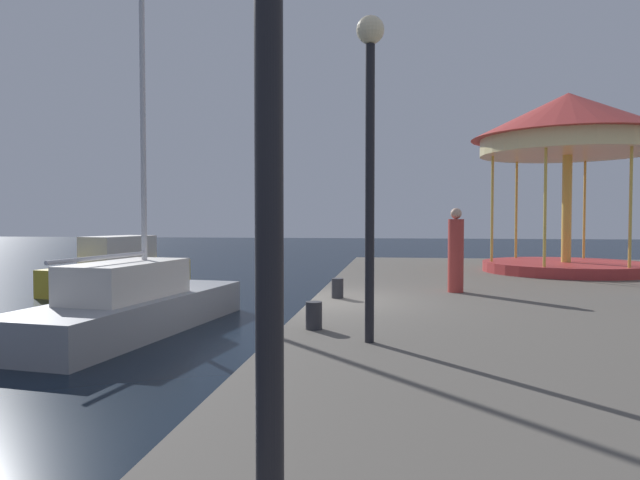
{
  "coord_description": "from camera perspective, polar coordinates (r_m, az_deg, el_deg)",
  "views": [
    {
      "loc": [
        1.68,
        -11.15,
        2.4
      ],
      "look_at": [
        -0.55,
        5.31,
        1.79
      ],
      "focal_mm": 32.04,
      "sensor_mm": 36.0,
      "label": 1
    }
  ],
  "objects": [
    {
      "name": "bollard_north",
      "position": [
        11.58,
        1.76,
        -4.83
      ],
      "size": [
        0.24,
        0.24,
        0.4
      ],
      "primitive_type": "cylinder",
      "color": "#2D2D33",
      "rests_on": "quay_dock"
    },
    {
      "name": "motorboat_yellow",
      "position": [
        20.63,
        -19.29,
        -2.83
      ],
      "size": [
        3.04,
        5.89,
        1.82
      ],
      "color": "gold",
      "rests_on": "ground"
    },
    {
      "name": "ground_plane",
      "position": [
        11.53,
        -0.85,
        -9.9
      ],
      "size": [
        120.0,
        120.0,
        0.0
      ],
      "primitive_type": "plane",
      "color": "black"
    },
    {
      "name": "person_mid_promenade",
      "position": [
        12.8,
        13.41,
        -1.25
      ],
      "size": [
        0.34,
        0.34,
        1.84
      ],
      "color": "#B23833",
      "rests_on": "quay_dock"
    },
    {
      "name": "lamp_post_mid_promenade",
      "position": [
        7.48,
        5.02,
        11.89
      ],
      "size": [
        0.36,
        0.36,
        4.19
      ],
      "color": "black",
      "rests_on": "quay_dock"
    },
    {
      "name": "sailboat_grey",
      "position": [
        12.79,
        -18.08,
        -6.16
      ],
      "size": [
        2.8,
        6.74,
        7.17
      ],
      "color": "gray",
      "rests_on": "ground"
    },
    {
      "name": "carousel",
      "position": [
        18.82,
        23.51,
        9.19
      ],
      "size": [
        5.64,
        5.64,
        5.36
      ],
      "color": "#B23333",
      "rests_on": "quay_dock"
    },
    {
      "name": "bollard_south",
      "position": [
        8.35,
        -0.62,
        -7.54
      ],
      "size": [
        0.24,
        0.24,
        0.4
      ],
      "primitive_type": "cylinder",
      "color": "#2D2D33",
      "rests_on": "quay_dock"
    }
  ]
}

